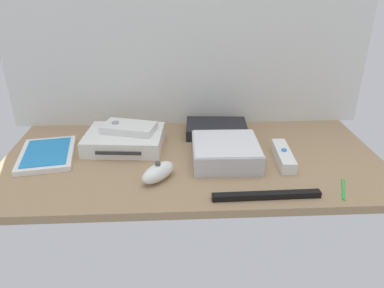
{
  "coord_description": "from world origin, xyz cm",
  "views": [
    {
      "loc": [
        -4.31,
        -86.05,
        45.5
      ],
      "look_at": [
        0.0,
        0.0,
        4.0
      ],
      "focal_mm": 34.22,
      "sensor_mm": 36.0,
      "label": 1
    }
  ],
  "objects_px": {
    "game_case": "(47,154)",
    "stylus_pen": "(343,188)",
    "game_console": "(125,140)",
    "mini_computer": "(226,152)",
    "network_router": "(216,129)",
    "sensor_bar": "(266,195)",
    "remote_wand": "(283,156)",
    "remote_classic_pad": "(129,128)",
    "remote_nunchuk": "(158,172)"
  },
  "relations": [
    {
      "from": "game_case",
      "to": "stylus_pen",
      "type": "bearing_deg",
      "value": -24.77
    },
    {
      "from": "game_console",
      "to": "mini_computer",
      "type": "relative_size",
      "value": 1.29
    },
    {
      "from": "network_router",
      "to": "sensor_bar",
      "type": "bearing_deg",
      "value": -74.55
    },
    {
      "from": "stylus_pen",
      "to": "game_case",
      "type": "bearing_deg",
      "value": 164.67
    },
    {
      "from": "remote_wand",
      "to": "sensor_bar",
      "type": "bearing_deg",
      "value": -112.75
    },
    {
      "from": "game_console",
      "to": "remote_wand",
      "type": "relative_size",
      "value": 1.49
    },
    {
      "from": "remote_classic_pad",
      "to": "sensor_bar",
      "type": "distance_m",
      "value": 0.43
    },
    {
      "from": "network_router",
      "to": "remote_nunchuk",
      "type": "xyz_separation_m",
      "value": [
        -0.17,
        -0.26,
        0.0
      ]
    },
    {
      "from": "remote_classic_pad",
      "to": "remote_nunchuk",
      "type": "bearing_deg",
      "value": -50.73
    },
    {
      "from": "mini_computer",
      "to": "sensor_bar",
      "type": "bearing_deg",
      "value": -69.29
    },
    {
      "from": "mini_computer",
      "to": "network_router",
      "type": "bearing_deg",
      "value": 91.71
    },
    {
      "from": "stylus_pen",
      "to": "sensor_bar",
      "type": "bearing_deg",
      "value": -172.42
    },
    {
      "from": "network_router",
      "to": "remote_classic_pad",
      "type": "height_order",
      "value": "remote_classic_pad"
    },
    {
      "from": "sensor_bar",
      "to": "stylus_pen",
      "type": "relative_size",
      "value": 2.67
    },
    {
      "from": "game_case",
      "to": "sensor_bar",
      "type": "height_order",
      "value": "game_case"
    },
    {
      "from": "game_case",
      "to": "remote_wand",
      "type": "relative_size",
      "value": 1.4
    },
    {
      "from": "mini_computer",
      "to": "stylus_pen",
      "type": "relative_size",
      "value": 1.93
    },
    {
      "from": "remote_classic_pad",
      "to": "sensor_bar",
      "type": "xyz_separation_m",
      "value": [
        0.32,
        -0.28,
        -0.05
      ]
    },
    {
      "from": "sensor_bar",
      "to": "stylus_pen",
      "type": "xyz_separation_m",
      "value": [
        0.18,
        0.02,
        -0.0
      ]
    },
    {
      "from": "game_case",
      "to": "remote_nunchuk",
      "type": "xyz_separation_m",
      "value": [
        0.3,
        -0.13,
        0.01
      ]
    },
    {
      "from": "game_case",
      "to": "sensor_bar",
      "type": "bearing_deg",
      "value": -31.85
    },
    {
      "from": "game_case",
      "to": "stylus_pen",
      "type": "height_order",
      "value": "game_case"
    },
    {
      "from": "mini_computer",
      "to": "sensor_bar",
      "type": "relative_size",
      "value": 0.72
    },
    {
      "from": "remote_nunchuk",
      "to": "stylus_pen",
      "type": "relative_size",
      "value": 1.17
    },
    {
      "from": "mini_computer",
      "to": "remote_classic_pad",
      "type": "height_order",
      "value": "remote_classic_pad"
    },
    {
      "from": "game_console",
      "to": "remote_nunchuk",
      "type": "distance_m",
      "value": 0.21
    },
    {
      "from": "game_console",
      "to": "mini_computer",
      "type": "bearing_deg",
      "value": -14.45
    },
    {
      "from": "mini_computer",
      "to": "stylus_pen",
      "type": "height_order",
      "value": "mini_computer"
    },
    {
      "from": "game_console",
      "to": "game_case",
      "type": "distance_m",
      "value": 0.21
    },
    {
      "from": "game_console",
      "to": "stylus_pen",
      "type": "xyz_separation_m",
      "value": [
        0.52,
        -0.25,
        -0.02
      ]
    },
    {
      "from": "mini_computer",
      "to": "remote_wand",
      "type": "relative_size",
      "value": 1.16
    },
    {
      "from": "mini_computer",
      "to": "stylus_pen",
      "type": "xyz_separation_m",
      "value": [
        0.25,
        -0.15,
        -0.02
      ]
    },
    {
      "from": "game_console",
      "to": "stylus_pen",
      "type": "distance_m",
      "value": 0.58
    },
    {
      "from": "game_console",
      "to": "remote_nunchuk",
      "type": "xyz_separation_m",
      "value": [
        0.1,
        -0.18,
        -0.0
      ]
    },
    {
      "from": "game_case",
      "to": "remote_classic_pad",
      "type": "relative_size",
      "value": 1.31
    },
    {
      "from": "remote_nunchuk",
      "to": "stylus_pen",
      "type": "bearing_deg",
      "value": 31.21
    },
    {
      "from": "game_console",
      "to": "sensor_bar",
      "type": "xyz_separation_m",
      "value": [
        0.34,
        -0.27,
        -0.01
      ]
    },
    {
      "from": "remote_classic_pad",
      "to": "remote_wand",
      "type": "bearing_deg",
      "value": -0.52
    },
    {
      "from": "remote_nunchuk",
      "to": "stylus_pen",
      "type": "height_order",
      "value": "remote_nunchuk"
    },
    {
      "from": "game_console",
      "to": "stylus_pen",
      "type": "height_order",
      "value": "game_console"
    },
    {
      "from": "stylus_pen",
      "to": "game_console",
      "type": "bearing_deg",
      "value": 154.55
    },
    {
      "from": "game_case",
      "to": "network_router",
      "type": "relative_size",
      "value": 1.12
    },
    {
      "from": "remote_wand",
      "to": "remote_classic_pad",
      "type": "height_order",
      "value": "remote_classic_pad"
    },
    {
      "from": "sensor_bar",
      "to": "stylus_pen",
      "type": "height_order",
      "value": "sensor_bar"
    },
    {
      "from": "game_console",
      "to": "remote_classic_pad",
      "type": "relative_size",
      "value": 1.39
    },
    {
      "from": "game_case",
      "to": "remote_nunchuk",
      "type": "distance_m",
      "value": 0.33
    },
    {
      "from": "mini_computer",
      "to": "game_case",
      "type": "xyz_separation_m",
      "value": [
        -0.47,
        0.05,
        -0.02
      ]
    },
    {
      "from": "game_case",
      "to": "remote_nunchuk",
      "type": "bearing_deg",
      "value": -33.27
    },
    {
      "from": "mini_computer",
      "to": "game_case",
      "type": "relative_size",
      "value": 0.83
    },
    {
      "from": "remote_wand",
      "to": "remote_nunchuk",
      "type": "distance_m",
      "value": 0.33
    }
  ]
}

